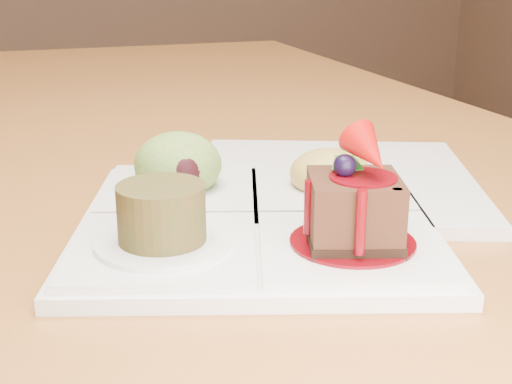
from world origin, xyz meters
name	(u,v)px	position (x,y,z in m)	size (l,w,h in m)	color
dining_table	(151,182)	(0.00, 0.00, 0.68)	(1.00, 1.80, 0.75)	#9A5C27
sampler_plate	(253,205)	(0.02, -0.36, 0.77)	(0.36, 0.36, 0.11)	silver
second_plate	(334,181)	(0.13, -0.28, 0.76)	(0.27, 0.27, 0.01)	silver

